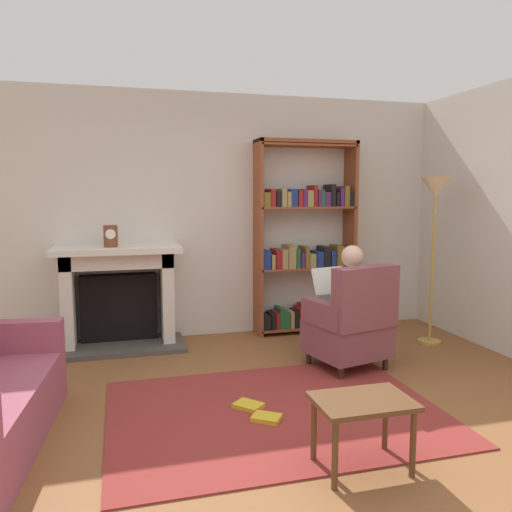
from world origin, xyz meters
TOP-DOWN VIEW (x-y plane):
  - ground at (0.00, 0.00)m, footprint 14.00×14.00m
  - back_wall at (0.00, 2.55)m, footprint 5.60×0.10m
  - side_wall_right at (2.65, 1.25)m, footprint 0.10×5.20m
  - area_rug at (0.00, 0.30)m, footprint 2.40×1.80m
  - fireplace at (-1.09, 2.30)m, footprint 1.31×0.64m
  - mantel_clock at (-1.15, 2.20)m, footprint 0.14×0.14m
  - bookshelf at (1.00, 2.33)m, footprint 1.16×0.32m
  - armchair_reading at (0.95, 1.01)m, footprint 0.77×0.76m
  - seated_reader at (0.93, 1.12)m, footprint 0.45×0.58m
  - side_table at (0.26, -0.57)m, footprint 0.56×0.39m
  - scattered_books at (-0.14, 0.29)m, footprint 0.32×0.48m
  - floor_lamp at (2.13, 1.53)m, footprint 0.32×0.32m

SIDE VIEW (x-z plane):
  - ground at x=0.00m, z-range 0.00..0.00m
  - area_rug at x=0.00m, z-range 0.00..0.01m
  - scattered_books at x=-0.14m, z-range 0.01..0.04m
  - side_table at x=0.26m, z-range 0.15..0.57m
  - armchair_reading at x=0.95m, z-range -0.06..0.91m
  - fireplace at x=-1.09m, z-range 0.03..1.10m
  - seated_reader at x=0.93m, z-range 0.05..1.19m
  - bookshelf at x=1.00m, z-range -0.08..2.12m
  - mantel_clock at x=-1.15m, z-range 1.06..1.28m
  - back_wall at x=0.00m, z-range 0.00..2.70m
  - side_wall_right at x=2.65m, z-range 0.00..2.70m
  - floor_lamp at x=2.13m, z-range 0.62..2.39m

